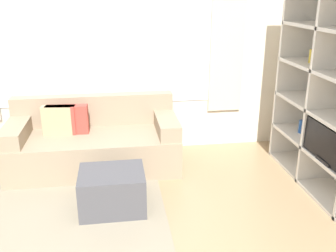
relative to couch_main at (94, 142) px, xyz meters
name	(u,v)px	position (x,y,z in m)	size (l,w,h in m)	color
wall_back	(105,48)	(0.19, 0.49, 1.05)	(6.17, 0.11, 2.70)	beige
area_rug	(14,225)	(-0.69, -1.15, -0.30)	(2.80, 2.29, 0.01)	gray
couch_main	(94,142)	(0.00, 0.00, 0.00)	(1.96, 0.89, 0.81)	gray
ottoman	(112,191)	(0.21, -1.00, -0.11)	(0.62, 0.51, 0.40)	#47474C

